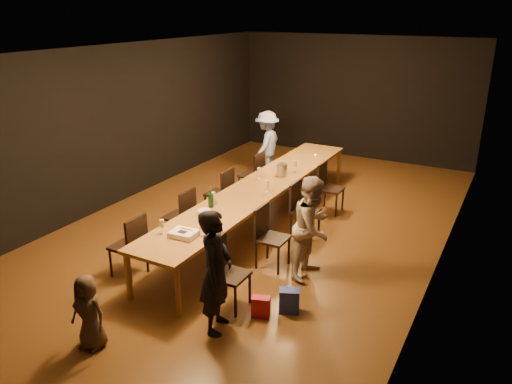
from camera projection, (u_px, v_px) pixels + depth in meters
The scene contains 30 objects.
ground at pixel (260, 226), 8.81m from camera, with size 10.00×10.00×0.00m, color #4A2612.
room_shell at pixel (261, 109), 8.08m from camera, with size 6.04×10.04×3.02m.
table at pixel (260, 188), 8.56m from camera, with size 0.90×6.00×0.75m.
chair_right_0 at pixel (230, 274), 6.29m from camera, with size 0.42×0.42×0.93m, color black, non-canonical shape.
chair_right_1 at pixel (273, 238), 7.28m from camera, with size 0.42×0.42×0.93m, color black, non-canonical shape.
chair_right_2 at pixel (305, 210), 8.27m from camera, with size 0.42×0.42×0.93m, color black, non-canonical shape.
chair_right_3 at pixel (331, 188), 9.25m from camera, with size 0.42×0.42×0.93m, color black, non-canonical shape.
chair_left_0 at pixel (128, 245), 7.05m from camera, with size 0.42×0.42×0.93m, color black, non-canonical shape.
chair_left_1 at pixel (179, 216), 8.04m from camera, with size 0.42×0.42×0.93m, color black, non-canonical shape.
chair_left_2 at pixel (219, 193), 9.03m from camera, with size 0.42×0.42×0.93m, color black, non-canonical shape.
chair_left_3 at pixel (251, 174), 10.01m from camera, with size 0.42×0.42×0.93m, color black, non-canonical shape.
woman_birthday at pixel (216, 272), 5.75m from camera, with size 0.56×0.37×1.53m, color black.
woman_tan at pixel (313, 227), 6.96m from camera, with size 0.72×0.56×1.49m, color tan.
man_blue at pixel (267, 144), 11.09m from camera, with size 0.96×0.55×1.49m, color #97B1EA.
child at pixel (89, 312), 5.54m from camera, with size 0.44×0.29×0.90m, color #423125.
gift_bag_red at pixel (261, 307), 6.19m from camera, with size 0.23×0.13×0.27m, color red.
gift_bag_blue at pixel (289, 301), 6.28m from camera, with size 0.25×0.17×0.31m, color #283CAE.
birthday_cake at pixel (184, 234), 6.65m from camera, with size 0.36×0.29×0.08m.
plate_stack at pixel (204, 213), 7.27m from camera, with size 0.19×0.19×0.11m, color silver.
champagne_bottle at pixel (211, 197), 7.58m from camera, with size 0.08×0.08×0.33m, color black, non-canonical shape.
ice_bucket at pixel (282, 170), 9.03m from camera, with size 0.19×0.19×0.21m, color #ABACB0.
wineglass_0 at pixel (162, 227), 6.71m from camera, with size 0.06×0.06×0.21m, color beige, non-canonical shape.
wineglass_1 at pixel (201, 229), 6.65m from camera, with size 0.06×0.06×0.21m, color beige, non-canonical shape.
wineglass_2 at pixel (213, 198), 7.70m from camera, with size 0.06×0.06×0.21m, color silver, non-canonical shape.
wineglass_3 at pixel (267, 186), 8.21m from camera, with size 0.06×0.06×0.21m, color beige, non-canonical shape.
wineglass_4 at pixel (259, 173), 8.84m from camera, with size 0.06×0.06×0.21m, color silver, non-canonical shape.
wineglass_5 at pixel (295, 166), 9.25m from camera, with size 0.06×0.06×0.21m, color silver, non-canonical shape.
tealight_near at pixel (205, 228), 6.89m from camera, with size 0.05×0.05×0.03m, color #B2B7B2.
tealight_mid at pixel (267, 187), 8.44m from camera, with size 0.05×0.05×0.03m, color #B2B7B2.
tealight_far at pixel (315, 156), 10.21m from camera, with size 0.05×0.05×0.03m, color #B2B7B2.
Camera 1 is at (3.78, -7.10, 3.64)m, focal length 35.00 mm.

